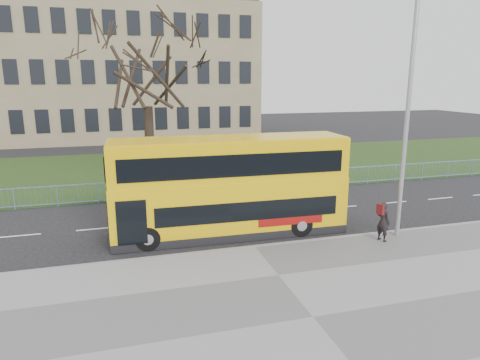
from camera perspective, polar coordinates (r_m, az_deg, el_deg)
The scene contains 10 objects.
ground at distance 18.05m, azimuth 0.44°, elevation -7.38°, with size 120.00×120.00×0.00m, color black.
pavement at distance 12.32m, azimuth 9.69°, elevation -17.78°, with size 80.00×10.50×0.12m, color slate.
kerb at distance 16.65m, azimuth 1.95°, elevation -8.97°, with size 80.00×0.20×0.14m, color gray.
grass_verge at distance 31.51m, azimuth -6.85°, elevation 1.64°, with size 80.00×15.40×0.08m, color #213513.
guard_railing at distance 24.01m, azimuth -3.97°, elevation -0.75°, with size 40.00×0.12×1.10m, color #6A91BD, non-canonical shape.
bare_tree at distance 26.27m, azimuth -12.28°, elevation 11.53°, with size 7.85×7.85×11.21m, color black, non-canonical shape.
civic_building at distance 51.21m, azimuth -16.58°, elevation 13.52°, with size 30.00×15.00×14.00m, color #7C6B4F.
yellow_bus at distance 17.62m, azimuth -1.39°, elevation -0.54°, with size 9.68×2.57×4.03m.
pedestrian at distance 17.83m, azimuth 18.54°, elevation -5.27°, with size 0.58×0.38×1.58m, color black.
street_lamp at distance 17.77m, azimuth 21.17°, elevation 8.46°, with size 1.95×0.34×9.18m.
Camera 1 is at (-4.73, -16.20, 6.40)m, focal length 32.00 mm.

